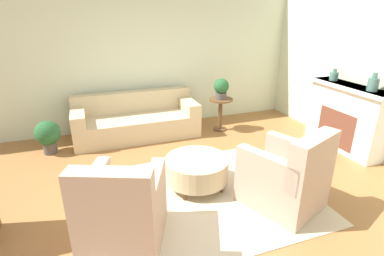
{
  "coord_description": "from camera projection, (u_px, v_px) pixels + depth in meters",
  "views": [
    {
      "loc": [
        -1.16,
        -3.07,
        2.27
      ],
      "look_at": [
        0.15,
        0.55,
        0.75
      ],
      "focal_mm": 28.0,
      "sensor_mm": 36.0,
      "label": 1
    }
  ],
  "objects": [
    {
      "name": "armchair_right",
      "position": [
        287.0,
        179.0,
        3.59
      ],
      "size": [
        1.02,
        1.09,
        1.01
      ],
      "color": "tan",
      "rests_on": "rug"
    },
    {
      "name": "vase_mantel_far",
      "position": [
        373.0,
        84.0,
        4.51
      ],
      "size": [
        0.16,
        0.16,
        0.28
      ],
      "color": "#477066",
      "rests_on": "fireplace"
    },
    {
      "name": "potted_plant_on_side_table",
      "position": [
        221.0,
        88.0,
        5.77
      ],
      "size": [
        0.29,
        0.29,
        0.4
      ],
      "color": "#4C4742",
      "rests_on": "side_table"
    },
    {
      "name": "ottoman_table",
      "position": [
        197.0,
        169.0,
        4.03
      ],
      "size": [
        0.86,
        0.86,
        0.42
      ],
      "color": "#C6B289",
      "rests_on": "rug"
    },
    {
      "name": "potted_plant_floor",
      "position": [
        48.0,
        135.0,
        4.98
      ],
      "size": [
        0.41,
        0.41,
        0.57
      ],
      "color": "#4C4742",
      "rests_on": "ground_plane"
    },
    {
      "name": "armchair_left",
      "position": [
        123.0,
        213.0,
        2.97
      ],
      "size": [
        1.02,
        1.09,
        1.01
      ],
      "color": "tan",
      "rests_on": "rug"
    },
    {
      "name": "ground_plane",
      "position": [
        196.0,
        198.0,
        3.88
      ],
      "size": [
        16.0,
        16.0,
        0.0
      ],
      "primitive_type": "plane",
      "color": "#996638"
    },
    {
      "name": "side_table",
      "position": [
        220.0,
        109.0,
        5.93
      ],
      "size": [
        0.47,
        0.47,
        0.65
      ],
      "color": "brown",
      "rests_on": "ground_plane"
    },
    {
      "name": "wall_back",
      "position": [
        145.0,
        57.0,
        5.9
      ],
      "size": [
        9.66,
        0.12,
        2.8
      ],
      "color": "beige",
      "rests_on": "ground_plane"
    },
    {
      "name": "rug",
      "position": [
        196.0,
        197.0,
        3.88
      ],
      "size": [
        2.97,
        2.25,
        0.01
      ],
      "color": "beige",
      "rests_on": "ground_plane"
    },
    {
      "name": "vase_mantel_near",
      "position": [
        334.0,
        76.0,
        5.2
      ],
      "size": [
        0.14,
        0.14,
        0.2
      ],
      "color": "#477066",
      "rests_on": "fireplace"
    },
    {
      "name": "fireplace",
      "position": [
        346.0,
        116.0,
        5.09
      ],
      "size": [
        0.44,
        1.51,
        1.12
      ],
      "color": "white",
      "rests_on": "ground_plane"
    },
    {
      "name": "couch",
      "position": [
        136.0,
        121.0,
        5.71
      ],
      "size": [
        2.29,
        0.88,
        0.81
      ],
      "color": "#C6B289",
      "rests_on": "ground_plane"
    }
  ]
}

